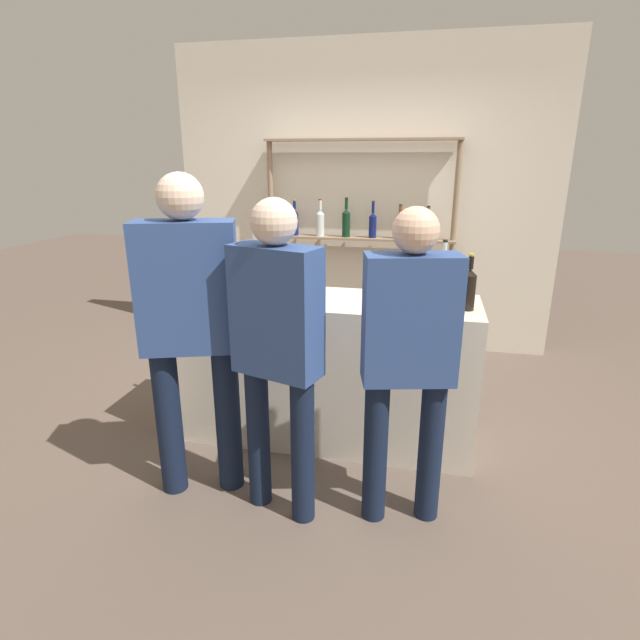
{
  "coord_description": "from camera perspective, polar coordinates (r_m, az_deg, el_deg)",
  "views": [
    {
      "loc": [
        0.64,
        -2.93,
        1.78
      ],
      "look_at": [
        0.0,
        0.0,
        0.81
      ],
      "focal_mm": 28.0,
      "sensor_mm": 36.0,
      "label": 1
    }
  ],
  "objects": [
    {
      "name": "customer_center",
      "position": [
        2.39,
        -4.93,
        -2.35
      ],
      "size": [
        0.46,
        0.31,
        1.62
      ],
      "rotation": [
        0.0,
        0.0,
        1.27
      ],
      "color": "#121C33",
      "rests_on": "ground_plane"
    },
    {
      "name": "customer_left",
      "position": [
        2.63,
        -14.61,
        0.16
      ],
      "size": [
        0.54,
        0.36,
        1.73
      ],
      "rotation": [
        0.0,
        0.0,
        1.89
      ],
      "color": "#121C33",
      "rests_on": "ground_plane"
    },
    {
      "name": "counter_bottle_2",
      "position": [
        3.18,
        13.85,
        4.88
      ],
      "size": [
        0.08,
        0.08,
        0.36
      ],
      "color": "silver",
      "rests_on": "bar_counter"
    },
    {
      "name": "ground_plane",
      "position": [
        3.49,
        0.0,
        -12.81
      ],
      "size": [
        16.0,
        16.0,
        0.0
      ],
      "primitive_type": "plane",
      "color": "brown"
    },
    {
      "name": "counter_bottle_1",
      "position": [
        3.4,
        -12.83,
        5.57
      ],
      "size": [
        0.08,
        0.08,
        0.33
      ],
      "color": "brown",
      "rests_on": "bar_counter"
    },
    {
      "name": "back_shelf",
      "position": [
        4.71,
        4.49,
        11.51
      ],
      "size": [
        1.75,
        0.18,
        1.95
      ],
      "color": "#897056",
      "rests_on": "ground_plane"
    },
    {
      "name": "customer_right",
      "position": [
        2.38,
        10.11,
        -3.33
      ],
      "size": [
        0.47,
        0.29,
        1.59
      ],
      "rotation": [
        0.0,
        0.0,
        1.8
      ],
      "color": "#121C33",
      "rests_on": "ground_plane"
    },
    {
      "name": "bar_counter",
      "position": [
        3.27,
        0.0,
        -5.59
      ],
      "size": [
        1.96,
        0.58,
        0.96
      ],
      "primitive_type": "cube",
      "color": "beige",
      "rests_on": "ground_plane"
    },
    {
      "name": "back_wall",
      "position": [
        4.88,
        4.87,
        13.38
      ],
      "size": [
        3.56,
        0.12,
        2.8
      ],
      "primitive_type": "cube",
      "color": "beige",
      "rests_on": "ground_plane"
    },
    {
      "name": "ice_bucket",
      "position": [
        3.08,
        -4.86,
        4.46
      ],
      "size": [
        0.19,
        0.19,
        0.22
      ],
      "color": "#B2B2B7",
      "rests_on": "bar_counter"
    },
    {
      "name": "counter_bottle_3",
      "position": [
        3.17,
        10.34,
        5.03
      ],
      "size": [
        0.08,
        0.08,
        0.34
      ],
      "color": "black",
      "rests_on": "bar_counter"
    },
    {
      "name": "counter_bottle_0",
      "position": [
        2.96,
        16.62,
        3.51
      ],
      "size": [
        0.08,
        0.08,
        0.32
      ],
      "color": "black",
      "rests_on": "bar_counter"
    }
  ]
}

